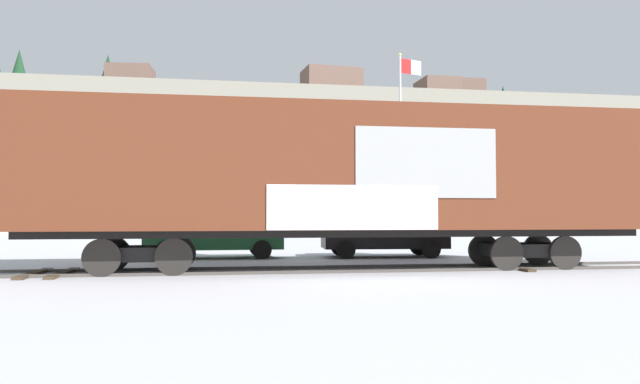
{
  "coord_description": "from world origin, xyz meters",
  "views": [
    {
      "loc": [
        -4.17,
        -15.78,
        1.49
      ],
      "look_at": [
        -1.13,
        2.38,
        2.2
      ],
      "focal_mm": 33.55,
      "sensor_mm": 36.0,
      "label": 1
    }
  ],
  "objects_px": {
    "freight_car": "(342,172)",
    "parked_car_black": "(383,233)",
    "flagpole": "(404,125)",
    "parked_car_green": "(213,233)"
  },
  "relations": [
    {
      "from": "freight_car",
      "to": "parked_car_green",
      "type": "xyz_separation_m",
      "value": [
        -3.49,
        5.18,
        -1.78
      ]
    },
    {
      "from": "flagpole",
      "to": "parked_car_black",
      "type": "distance_m",
      "value": 11.16
    },
    {
      "from": "parked_car_black",
      "to": "freight_car",
      "type": "bearing_deg",
      "value": -117.25
    },
    {
      "from": "freight_car",
      "to": "parked_car_green",
      "type": "bearing_deg",
      "value": 123.96
    },
    {
      "from": "freight_car",
      "to": "parked_car_black",
      "type": "height_order",
      "value": "freight_car"
    },
    {
      "from": "parked_car_green",
      "to": "parked_car_black",
      "type": "xyz_separation_m",
      "value": [
        5.95,
        -0.4,
        -0.0
      ]
    },
    {
      "from": "freight_car",
      "to": "parked_car_black",
      "type": "relative_size",
      "value": 3.73
    },
    {
      "from": "freight_car",
      "to": "parked_car_black",
      "type": "distance_m",
      "value": 5.67
    },
    {
      "from": "parked_car_black",
      "to": "flagpole",
      "type": "bearing_deg",
      "value": 68.15
    },
    {
      "from": "flagpole",
      "to": "parked_car_green",
      "type": "xyz_separation_m",
      "value": [
        -9.61,
        -8.73,
        -5.28
      ]
    }
  ]
}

